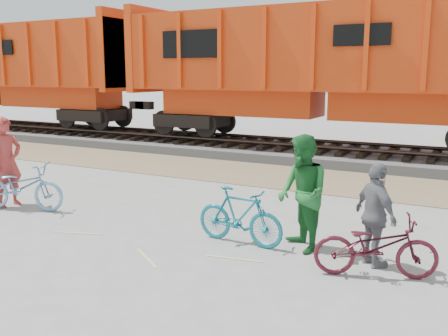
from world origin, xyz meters
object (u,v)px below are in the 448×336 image
Objects in this scene: bicycle_teal at (240,216)px; person_man at (302,193)px; bicycle_maroon at (376,246)px; person_solo at (7,162)px; person_woman at (376,215)px; hopper_car_left at (10,69)px; bicycle_blue at (21,187)px; hopper_car_center at (328,66)px.

person_man is (1.00, 0.20, 0.45)m from bicycle_teal.
bicycle_maroon is at bearing -95.13° from bicycle_teal.
bicycle_teal is 5.42m from person_solo.
person_woman is (1.16, -0.15, -0.16)m from person_man.
hopper_car_left is at bearing 18.18° from person_woman.
bicycle_blue is 4.90m from bicycle_teal.
hopper_car_center is at bearing 151.27° from person_man.
hopper_car_left is at bearing 33.87° from bicycle_blue.
person_solo reaches higher than bicycle_blue.
hopper_car_left is at bearing 44.14° from bicycle_maroon.
bicycle_blue is at bearing 69.90° from bicycle_maroon.
person_man reaches higher than bicycle_teal.
hopper_car_center is 7.35× the size of person_solo.
hopper_car_center is at bearing 0.00° from hopper_car_left.
bicycle_maroon is 1.09× the size of person_woman.
hopper_car_center is 8.89× the size of bicycle_teal.
hopper_car_center is at bearing 1.54° from bicycle_maroon.
hopper_car_left is at bearing -160.08° from person_man.
person_solo is 1.03× the size of person_man.
person_man is (5.90, 0.44, 0.44)m from bicycle_blue.
bicycle_teal is 2.18m from person_woman.
bicycle_maroon is (3.52, -9.28, -2.57)m from hopper_car_center.
bicycle_teal is at bearing 62.00° from bicycle_maroon.
bicycle_teal is 0.94× the size of bicycle_maroon.
person_man is 1.21× the size of person_woman.
hopper_car_center is 9.25m from person_man.
person_man is at bearing 47.27° from bicycle_maroon.
hopper_car_center is 7.49× the size of bicycle_blue.
person_solo is (-7.66, 0.21, 0.51)m from bicycle_maroon.
person_woman is (7.06, 0.29, 0.27)m from bicycle_blue.
person_man is (17.26, -8.73, -2.08)m from hopper_car_left.
bicycle_teal is 2.29m from bicycle_maroon.
hopper_car_center reaches higher than bicycle_blue.
person_solo reaches higher than bicycle_teal.
person_man is at bearing -102.95° from bicycle_blue.
person_solo is at bearing 61.46° from bicycle_blue.
person_man is (6.40, 0.34, -0.02)m from person_solo.
bicycle_blue is at bearing -111.62° from hopper_car_center.
hopper_car_left reaches higher than bicycle_blue.
hopper_car_left is 20.87m from bicycle_maroon.
hopper_car_center is at bearing 11.66° from bicycle_teal.
hopper_car_left reaches higher than bicycle_maroon.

